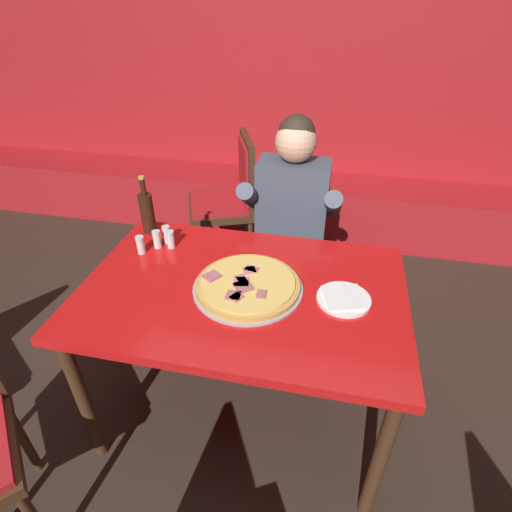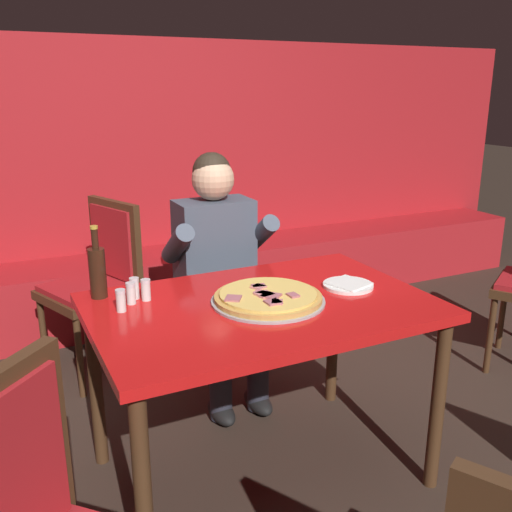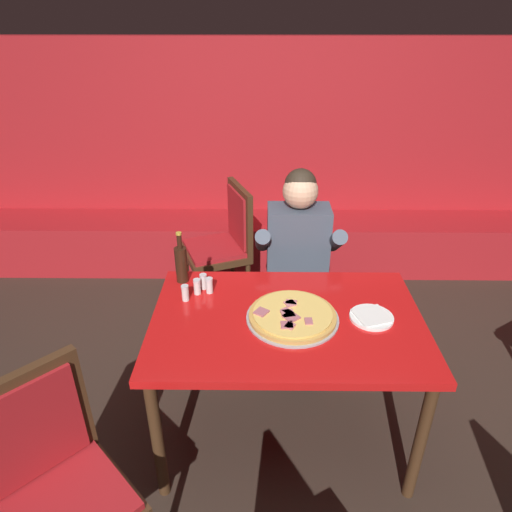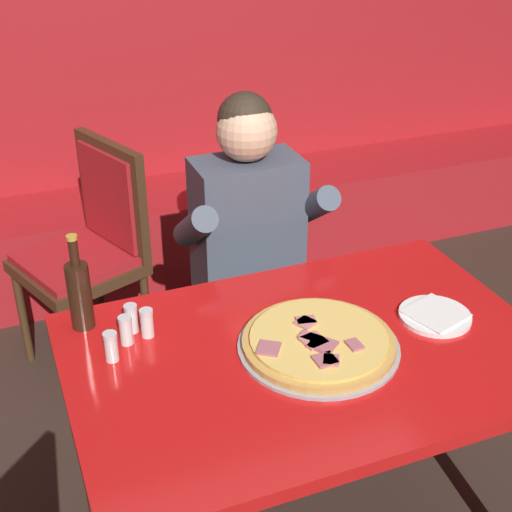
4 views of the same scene
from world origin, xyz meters
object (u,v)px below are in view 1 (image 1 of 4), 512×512
at_px(pizza, 248,285).
at_px(beer_bottle, 147,212).
at_px(shaker_oregano, 167,235).
at_px(diner_seated_blue_shirt, 289,226).
at_px(shaker_parmesan, 157,240).
at_px(shaker_red_pepper_flakes, 141,246).
at_px(dining_chair_side_aisle, 231,195).
at_px(main_dining_table, 243,303).
at_px(plate_white_paper, 344,299).
at_px(shaker_black_pepper, 171,240).

bearing_deg(pizza, beer_bottle, 149.30).
height_order(shaker_oregano, diner_seated_blue_shirt, diner_seated_blue_shirt).
relative_size(shaker_parmesan, shaker_red_pepper_flakes, 1.00).
height_order(shaker_parmesan, dining_chair_side_aisle, dining_chair_side_aisle).
distance_m(shaker_oregano, shaker_red_pepper_flakes, 0.14).
bearing_deg(shaker_red_pepper_flakes, shaker_oregano, 54.35).
distance_m(pizza, shaker_red_pepper_flakes, 0.56).
xyz_separation_m(main_dining_table, plate_white_paper, (0.40, -0.00, 0.09)).
bearing_deg(plate_white_paper, shaker_black_pepper, 164.50).
bearing_deg(shaker_black_pepper, plate_white_paper, -15.50).
bearing_deg(plate_white_paper, beer_bottle, 160.63).
height_order(plate_white_paper, diner_seated_blue_shirt, diner_seated_blue_shirt).
bearing_deg(shaker_red_pepper_flakes, diner_seated_blue_shirt, 39.73).
distance_m(beer_bottle, diner_seated_blue_shirt, 0.75).
relative_size(main_dining_table, shaker_oregano, 15.23).
xyz_separation_m(plate_white_paper, dining_chair_side_aisle, (-0.80, 1.25, -0.21)).
relative_size(beer_bottle, shaker_parmesan, 3.40).
xyz_separation_m(beer_bottle, shaker_red_pepper_flakes, (0.04, -0.19, -0.07)).
distance_m(pizza, diner_seated_blue_shirt, 0.68).
bearing_deg(plate_white_paper, shaker_parmesan, 166.36).
distance_m(plate_white_paper, shaker_parmesan, 0.89).
bearing_deg(shaker_black_pepper, shaker_parmesan, -168.66).
bearing_deg(pizza, diner_seated_blue_shirt, 83.26).
distance_m(plate_white_paper, shaker_oregano, 0.88).
relative_size(pizza, shaker_red_pepper_flakes, 5.17).
distance_m(diner_seated_blue_shirt, dining_chair_side_aisle, 0.78).
xyz_separation_m(shaker_red_pepper_flakes, dining_chair_side_aisle, (0.12, 1.10, -0.24)).
height_order(main_dining_table, shaker_parmesan, shaker_parmesan).
distance_m(shaker_oregano, diner_seated_blue_shirt, 0.67).
distance_m(main_dining_table, shaker_parmesan, 0.52).
xyz_separation_m(main_dining_table, shaker_parmesan, (-0.46, 0.21, 0.12)).
distance_m(pizza, plate_white_paper, 0.38).
relative_size(beer_bottle, diner_seated_blue_shirt, 0.23).
distance_m(main_dining_table, plate_white_paper, 0.42).
bearing_deg(pizza, shaker_black_pepper, 151.47).
height_order(plate_white_paper, shaker_red_pepper_flakes, shaker_red_pepper_flakes).
xyz_separation_m(beer_bottle, shaker_black_pepper, (0.16, -0.12, -0.07)).
relative_size(main_dining_table, shaker_black_pepper, 15.23).
xyz_separation_m(shaker_oregano, shaker_red_pepper_flakes, (-0.08, -0.11, 0.00)).
height_order(main_dining_table, beer_bottle, beer_bottle).
bearing_deg(pizza, shaker_red_pepper_flakes, 163.81).
relative_size(beer_bottle, shaker_oregano, 3.40).
bearing_deg(shaker_oregano, shaker_red_pepper_flakes, -125.65).
distance_m(main_dining_table, dining_chair_side_aisle, 1.31).
height_order(plate_white_paper, shaker_parmesan, shaker_parmesan).
bearing_deg(diner_seated_blue_shirt, shaker_oregano, -143.23).
relative_size(main_dining_table, diner_seated_blue_shirt, 1.03).
relative_size(beer_bottle, dining_chair_side_aisle, 0.30).
height_order(pizza, beer_bottle, beer_bottle).
bearing_deg(dining_chair_side_aisle, plate_white_paper, -57.40).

